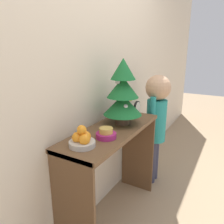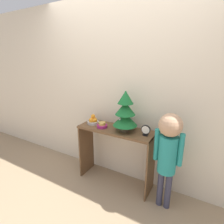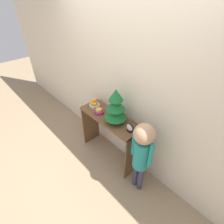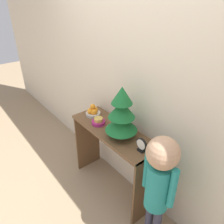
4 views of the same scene
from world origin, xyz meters
The scene contains 8 objects.
ground_plane centered at (0.00, 0.00, 0.00)m, with size 12.00×12.00×0.00m, color #997F60.
back_wall centered at (0.00, 0.41, 1.25)m, with size 7.00×0.05×2.50m, color beige.
console_table centered at (0.00, 0.18, 0.61)m, with size 1.03×0.36×0.82m.
mini_tree centered at (0.14, 0.17, 1.07)m, with size 0.31×0.31×0.52m.
fruit_bowl centered at (-0.37, 0.19, 0.86)m, with size 0.17×0.17×0.14m.
singing_bowl centered at (-0.18, 0.13, 0.85)m, with size 0.14×0.14×0.07m.
desk_clock centered at (0.42, 0.16, 0.88)m, with size 0.11×0.04×0.13m.
child_figure centered at (0.71, 0.07, 0.78)m, with size 0.31×0.25×1.16m.
Camera 4 is at (1.44, -0.98, 2.07)m, focal length 35.00 mm.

